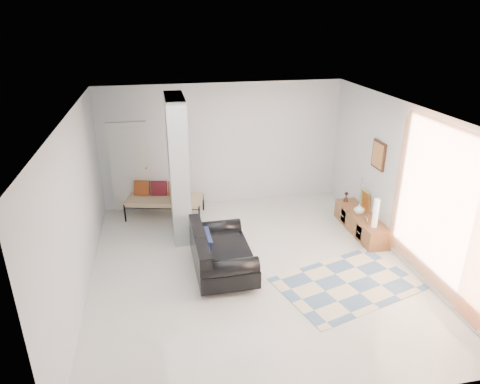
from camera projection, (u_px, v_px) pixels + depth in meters
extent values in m
plane|color=beige|center=(251.00, 268.00, 7.59)|extent=(6.00, 6.00, 0.00)
plane|color=white|center=(253.00, 112.00, 6.51)|extent=(6.00, 6.00, 0.00)
plane|color=silver|center=(223.00, 145.00, 9.76)|extent=(6.00, 0.00, 6.00)
plane|color=silver|center=(316.00, 311.00, 4.34)|extent=(6.00, 0.00, 6.00)
plane|color=silver|center=(77.00, 210.00, 6.56)|extent=(0.00, 6.00, 6.00)
plane|color=silver|center=(403.00, 184.00, 7.55)|extent=(0.00, 6.00, 6.00)
cube|color=#A9AEB0|center=(178.00, 168.00, 8.30)|extent=(0.35, 1.20, 2.80)
cube|color=silver|center=(130.00, 167.00, 9.50)|extent=(0.85, 0.06, 2.04)
plane|color=#FF8643|center=(440.00, 209.00, 6.47)|extent=(0.00, 2.55, 2.55)
cube|color=#3F1F11|center=(379.00, 155.00, 8.26)|extent=(0.04, 0.45, 0.55)
cube|color=brown|center=(361.00, 223.00, 8.78)|extent=(0.45, 1.67, 0.40)
cube|color=#3F1F11|center=(359.00, 232.00, 8.41)|extent=(0.02, 0.22, 0.28)
cube|color=#3F1F11|center=(344.00, 216.00, 9.08)|extent=(0.02, 0.22, 0.28)
cube|color=gold|center=(366.00, 200.00, 8.87)|extent=(0.09, 0.32, 0.40)
cube|color=silver|center=(366.00, 220.00, 8.33)|extent=(0.04, 0.10, 0.12)
cylinder|color=silver|center=(206.00, 294.00, 6.82)|extent=(0.05, 0.05, 0.10)
cylinder|color=silver|center=(196.00, 250.00, 8.07)|extent=(0.05, 0.05, 0.10)
cylinder|color=silver|center=(253.00, 288.00, 6.97)|extent=(0.05, 0.05, 0.10)
cylinder|color=silver|center=(236.00, 246.00, 8.22)|extent=(0.05, 0.05, 0.10)
cube|color=black|center=(222.00, 258.00, 7.44)|extent=(1.00, 1.64, 0.30)
cube|color=black|center=(200.00, 244.00, 7.24)|extent=(0.23, 1.63, 0.36)
cylinder|color=black|center=(230.00, 268.00, 6.73)|extent=(0.93, 0.29, 0.28)
cylinder|color=black|center=(216.00, 228.00, 7.97)|extent=(0.93, 0.29, 0.28)
cube|color=black|center=(207.00, 242.00, 7.25)|extent=(0.15, 0.60, 0.31)
cylinder|color=black|center=(125.00, 213.00, 9.21)|extent=(0.04, 0.04, 0.40)
cylinder|color=black|center=(199.00, 215.00, 9.14)|extent=(0.04, 0.04, 0.40)
cylinder|color=black|center=(134.00, 201.00, 9.82)|extent=(0.04, 0.04, 0.40)
cylinder|color=black|center=(203.00, 202.00, 9.75)|extent=(0.04, 0.04, 0.40)
cube|color=beige|center=(165.00, 200.00, 9.41)|extent=(1.75, 1.06, 0.12)
cube|color=#99411B|center=(142.00, 188.00, 9.49)|extent=(0.37, 0.24, 0.33)
cube|color=maroon|center=(159.00, 188.00, 9.47)|extent=(0.37, 0.24, 0.33)
cube|color=#99411B|center=(176.00, 189.00, 9.45)|extent=(0.37, 0.24, 0.33)
cube|color=beige|center=(347.00, 284.00, 7.15)|extent=(2.57, 2.07, 0.01)
cylinder|color=white|center=(376.00, 213.00, 8.09)|extent=(0.11, 0.11, 0.58)
imported|color=white|center=(359.00, 209.00, 8.69)|extent=(0.22, 0.22, 0.22)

